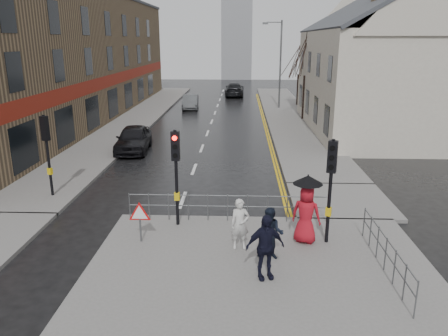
# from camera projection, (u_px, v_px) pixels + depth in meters

# --- Properties ---
(ground) EXTENTS (120.00, 120.00, 0.00)m
(ground) POSITION_uv_depth(u_px,v_px,m) (172.00, 230.00, 15.32)
(ground) COLOR black
(ground) RESTS_ON ground
(near_pavement) EXTENTS (10.00, 9.00, 0.14)m
(near_pavement) POSITION_uv_depth(u_px,v_px,m) (261.00, 284.00, 11.83)
(near_pavement) COLOR #605E5B
(near_pavement) RESTS_ON ground
(left_pavement) EXTENTS (4.00, 44.00, 0.14)m
(left_pavement) POSITION_uv_depth(u_px,v_px,m) (138.00, 116.00, 37.59)
(left_pavement) COLOR #605E5B
(left_pavement) RESTS_ON ground
(right_pavement) EXTENTS (4.00, 40.00, 0.14)m
(right_pavement) POSITION_uv_depth(u_px,v_px,m) (287.00, 113.00, 39.01)
(right_pavement) COLOR #605E5B
(right_pavement) RESTS_ON ground
(pavement_bridge_right) EXTENTS (4.00, 4.20, 0.14)m
(pavement_bridge_right) POSITION_uv_depth(u_px,v_px,m) (340.00, 201.00, 17.92)
(pavement_bridge_right) COLOR #605E5B
(pavement_bridge_right) RESTS_ON ground
(building_left_terrace) EXTENTS (8.00, 42.00, 10.00)m
(building_left_terrace) POSITION_uv_depth(u_px,v_px,m) (65.00, 58.00, 35.44)
(building_left_terrace) COLOR brown
(building_left_terrace) RESTS_ON ground
(building_right_cream) EXTENTS (9.00, 16.40, 10.10)m
(building_right_cream) POSITION_uv_depth(u_px,v_px,m) (378.00, 64.00, 30.75)
(building_right_cream) COLOR beige
(building_right_cream) RESTS_ON ground
(church_tower) EXTENTS (5.00, 5.00, 18.00)m
(church_tower) POSITION_uv_depth(u_px,v_px,m) (237.00, 23.00, 72.13)
(church_tower) COLOR gray
(church_tower) RESTS_ON ground
(traffic_signal_near_left) EXTENTS (0.28, 0.27, 3.40)m
(traffic_signal_near_left) POSITION_uv_depth(u_px,v_px,m) (176.00, 161.00, 14.80)
(traffic_signal_near_left) COLOR black
(traffic_signal_near_left) RESTS_ON near_pavement
(traffic_signal_near_right) EXTENTS (0.34, 0.33, 3.40)m
(traffic_signal_near_right) POSITION_uv_depth(u_px,v_px,m) (331.00, 173.00, 13.46)
(traffic_signal_near_right) COLOR black
(traffic_signal_near_right) RESTS_ON near_pavement
(traffic_signal_far_left) EXTENTS (0.34, 0.33, 3.40)m
(traffic_signal_far_left) POSITION_uv_depth(u_px,v_px,m) (46.00, 141.00, 17.71)
(traffic_signal_far_left) COLOR black
(traffic_signal_far_left) RESTS_ON left_pavement
(guard_railing_front) EXTENTS (7.14, 0.04, 1.00)m
(guard_railing_front) POSITION_uv_depth(u_px,v_px,m) (228.00, 202.00, 15.57)
(guard_railing_front) COLOR #595B5E
(guard_railing_front) RESTS_ON near_pavement
(guard_railing_side) EXTENTS (0.04, 4.54, 1.00)m
(guard_railing_side) POSITION_uv_depth(u_px,v_px,m) (386.00, 247.00, 12.19)
(guard_railing_side) COLOR #595B5E
(guard_railing_side) RESTS_ON near_pavement
(warning_sign) EXTENTS (0.80, 0.07, 1.35)m
(warning_sign) POSITION_uv_depth(u_px,v_px,m) (140.00, 215.00, 13.90)
(warning_sign) COLOR #595B5E
(warning_sign) RESTS_ON near_pavement
(street_lamp) EXTENTS (1.83, 0.25, 8.00)m
(street_lamp) POSITION_uv_depth(u_px,v_px,m) (279.00, 59.00, 40.59)
(street_lamp) COLOR #595B5E
(street_lamp) RESTS_ON right_pavement
(tree_near) EXTENTS (2.40, 2.40, 6.58)m
(tree_near) POSITION_uv_depth(u_px,v_px,m) (306.00, 56.00, 34.66)
(tree_near) COLOR black
(tree_near) RESTS_ON right_pavement
(tree_far) EXTENTS (2.40, 2.40, 5.64)m
(tree_far) POSITION_uv_depth(u_px,v_px,m) (299.00, 61.00, 42.51)
(tree_far) COLOR black
(tree_far) RESTS_ON right_pavement
(pedestrian_a) EXTENTS (0.62, 0.45, 1.61)m
(pedestrian_a) POSITION_uv_depth(u_px,v_px,m) (240.00, 224.00, 13.50)
(pedestrian_a) COLOR silver
(pedestrian_a) RESTS_ON near_pavement
(pedestrian_b) EXTENTS (0.88, 0.75, 1.59)m
(pedestrian_b) POSITION_uv_depth(u_px,v_px,m) (271.00, 234.00, 12.85)
(pedestrian_b) COLOR black
(pedestrian_b) RESTS_ON near_pavement
(pedestrian_with_umbrella) EXTENTS (1.09, 0.96, 2.25)m
(pedestrian_with_umbrella) POSITION_uv_depth(u_px,v_px,m) (306.00, 208.00, 13.80)
(pedestrian_with_umbrella) COLOR #A91320
(pedestrian_with_umbrella) RESTS_ON near_pavement
(pedestrian_d) EXTENTS (1.16, 0.73, 1.84)m
(pedestrian_d) POSITION_uv_depth(u_px,v_px,m) (265.00, 247.00, 11.74)
(pedestrian_d) COLOR black
(pedestrian_d) RESTS_ON near_pavement
(car_parked) EXTENTS (2.08, 4.58, 1.52)m
(car_parked) POSITION_uv_depth(u_px,v_px,m) (133.00, 139.00, 25.93)
(car_parked) COLOR black
(car_parked) RESTS_ON ground
(car_mid) EXTENTS (1.68, 4.18, 1.35)m
(car_mid) POSITION_uv_depth(u_px,v_px,m) (190.00, 102.00, 41.88)
(car_mid) COLOR #494C4F
(car_mid) RESTS_ON ground
(car_far) EXTENTS (2.18, 5.29, 1.53)m
(car_far) POSITION_uv_depth(u_px,v_px,m) (234.00, 90.00, 51.24)
(car_far) COLOR black
(car_far) RESTS_ON ground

